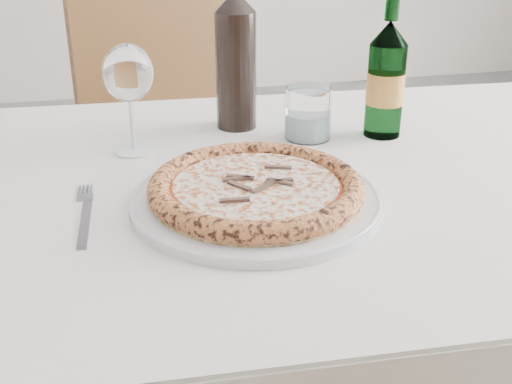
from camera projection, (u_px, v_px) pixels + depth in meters
dining_table at (242, 226)px, 1.03m from camera, size 1.55×0.96×0.76m
chair_far at (173, 140)px, 1.80m from camera, size 0.56×0.56×0.93m
plate at (256, 199)px, 0.90m from camera, size 0.35×0.35×0.02m
pizza at (256, 188)px, 0.90m from camera, size 0.30×0.30×0.03m
fork at (85, 215)px, 0.87m from camera, size 0.02×0.19×0.00m
wine_glass at (128, 75)px, 1.04m from camera, size 0.08×0.08×0.18m
tumbler at (308, 117)px, 1.14m from camera, size 0.08×0.08×0.09m
beer_bottle at (386, 80)px, 1.13m from camera, size 0.07×0.07×0.26m
wine_bottle at (236, 58)px, 1.16m from camera, size 0.07×0.07×0.30m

